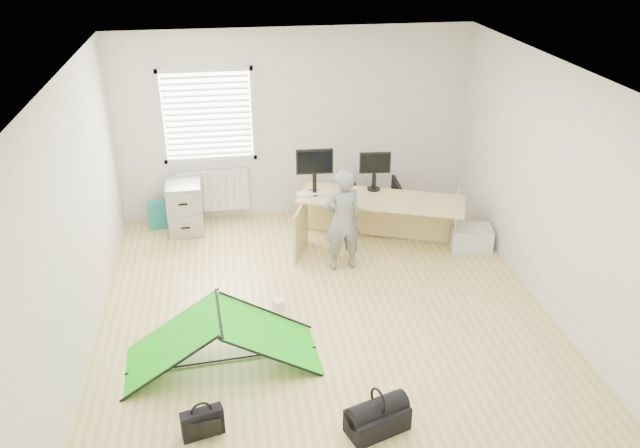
{
  "coord_description": "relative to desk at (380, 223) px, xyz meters",
  "views": [
    {
      "loc": [
        -0.95,
        -5.71,
        4.08
      ],
      "look_at": [
        0.0,
        0.4,
        0.95
      ],
      "focal_mm": 35.0,
      "sensor_mm": 36.0,
      "label": 1
    }
  ],
  "objects": [
    {
      "name": "thermos",
      "position": [
        -0.46,
        0.3,
        0.5
      ],
      "size": [
        0.08,
        0.08,
        0.26
      ],
      "primitive_type": "cylinder",
      "rotation": [
        0.0,
        0.0,
        0.14
      ],
      "color": "#BF6F6B",
      "rests_on": "desk"
    },
    {
      "name": "laptop_bag",
      "position": [
        -2.3,
        -3.04,
        -0.23
      ],
      "size": [
        0.38,
        0.19,
        0.27
      ],
      "primitive_type": "cube",
      "rotation": [
        0.0,
        0.0,
        0.25
      ],
      "color": "black",
      "rests_on": "ground"
    },
    {
      "name": "desk",
      "position": [
        0.0,
        0.0,
        0.0
      ],
      "size": [
        2.24,
        1.41,
        0.73
      ],
      "primitive_type": "cube",
      "rotation": [
        0.0,
        0.0,
        -0.37
      ],
      "color": "tan",
      "rests_on": "ground"
    },
    {
      "name": "window",
      "position": [
        -2.16,
        1.27,
        1.19
      ],
      "size": [
        1.2,
        0.06,
        1.2
      ],
      "primitive_type": "cube",
      "color": "silver",
      "rests_on": "back_wall"
    },
    {
      "name": "keyboard",
      "position": [
        -0.85,
        0.26,
        0.37
      ],
      "size": [
        0.45,
        0.16,
        0.02
      ],
      "primitive_type": "cube",
      "rotation": [
        0.0,
        0.0,
        -0.02
      ],
      "color": "beige",
      "rests_on": "desk"
    },
    {
      "name": "monitor_right",
      "position": [
        -0.03,
        0.3,
        0.56
      ],
      "size": [
        0.42,
        0.13,
        0.39
      ],
      "primitive_type": "cube",
      "rotation": [
        0.0,
        0.0,
        -0.1
      ],
      "color": "black",
      "rests_on": "desk"
    },
    {
      "name": "kite",
      "position": [
        -2.11,
        -2.07,
        -0.07
      ],
      "size": [
        1.97,
        0.96,
        0.59
      ],
      "primitive_type": null,
      "rotation": [
        0.0,
        0.0,
        0.07
      ],
      "color": "#1AD514",
      "rests_on": "ground"
    },
    {
      "name": "filing_cabinet",
      "position": [
        -2.57,
        0.95,
        0.0
      ],
      "size": [
        0.49,
        0.64,
        0.73
      ],
      "primitive_type": "cube",
      "rotation": [
        0.0,
        0.0,
        0.03
      ],
      "color": "#9A9D9F",
      "rests_on": "ground"
    },
    {
      "name": "radiator",
      "position": [
        -2.16,
        1.23,
        0.09
      ],
      "size": [
        1.0,
        0.12,
        0.6
      ],
      "primitive_type": "cube",
      "color": "silver",
      "rests_on": "back_wall"
    },
    {
      "name": "tote_bag",
      "position": [
        -2.93,
        1.08,
        -0.16
      ],
      "size": [
        0.37,
        0.2,
        0.41
      ],
      "primitive_type": "cube",
      "rotation": [
        0.0,
        0.0,
        0.16
      ],
      "color": "teal",
      "rests_on": "ground"
    },
    {
      "name": "storage_crate",
      "position": [
        1.22,
        -0.18,
        -0.21
      ],
      "size": [
        0.6,
        0.47,
        0.3
      ],
      "primitive_type": "cube",
      "rotation": [
        0.0,
        0.0,
        -0.2
      ],
      "color": "silver",
      "rests_on": "ground"
    },
    {
      "name": "back_wall",
      "position": [
        -0.96,
        1.31,
        0.99
      ],
      "size": [
        5.0,
        0.02,
        2.7
      ],
      "primitive_type": "cube",
      "color": "silver",
      "rests_on": "ground"
    },
    {
      "name": "duffel_bag",
      "position": [
        -0.8,
        -3.21,
        -0.25
      ],
      "size": [
        0.6,
        0.43,
        0.23
      ],
      "primitive_type": "cube",
      "rotation": [
        0.0,
        0.0,
        0.33
      ],
      "color": "black",
      "rests_on": "ground"
    },
    {
      "name": "ground",
      "position": [
        -0.96,
        -1.44,
        -0.36
      ],
      "size": [
        5.5,
        5.5,
        0.0
      ],
      "primitive_type": "plane",
      "color": "#D1B96F",
      "rests_on": "ground"
    },
    {
      "name": "person",
      "position": [
        -0.59,
        -0.43,
        0.3
      ],
      "size": [
        0.52,
        0.38,
        1.34
      ],
      "primitive_type": "imported",
      "rotation": [
        0.0,
        0.0,
        3.26
      ],
      "color": "slate",
      "rests_on": "ground"
    },
    {
      "name": "monitor_left",
      "position": [
        -0.83,
        0.29,
        0.59
      ],
      "size": [
        0.48,
        0.12,
        0.46
      ],
      "primitive_type": "cube",
      "rotation": [
        0.0,
        0.0,
        -0.04
      ],
      "color": "black",
      "rests_on": "desk"
    },
    {
      "name": "white_box",
      "position": [
        -1.47,
        -1.22,
        -0.31
      ],
      "size": [
        0.14,
        0.14,
        0.11
      ],
      "primitive_type": "cube",
      "rotation": [
        0.0,
        0.0,
        0.43
      ],
      "color": "silver",
      "rests_on": "ground"
    },
    {
      "name": "office_chair",
      "position": [
        0.13,
        0.76,
        -0.05
      ],
      "size": [
        0.7,
        0.72,
        0.62
      ],
      "primitive_type": "imported",
      "rotation": [
        0.0,
        0.0,
        3.09
      ],
      "color": "black",
      "rests_on": "ground"
    }
  ]
}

